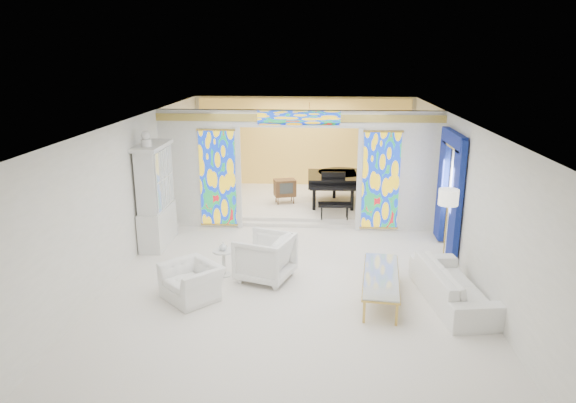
# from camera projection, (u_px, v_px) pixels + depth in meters

# --- Properties ---
(floor) EXTENTS (12.00, 12.00, 0.00)m
(floor) POSITION_uv_depth(u_px,v_px,m) (294.00, 257.00, 11.29)
(floor) COLOR white
(floor) RESTS_ON ground
(ceiling) EXTENTS (7.00, 12.00, 0.02)m
(ceiling) POSITION_uv_depth(u_px,v_px,m) (295.00, 120.00, 10.46)
(ceiling) COLOR white
(ceiling) RESTS_ON wall_back
(wall_back) EXTENTS (7.00, 0.02, 3.00)m
(wall_back) POSITION_uv_depth(u_px,v_px,m) (304.00, 144.00, 16.62)
(wall_back) COLOR white
(wall_back) RESTS_ON floor
(wall_front) EXTENTS (7.00, 0.02, 3.00)m
(wall_front) POSITION_uv_depth(u_px,v_px,m) (264.00, 347.00, 5.12)
(wall_front) COLOR white
(wall_front) RESTS_ON floor
(wall_left) EXTENTS (0.02, 12.00, 3.00)m
(wall_left) POSITION_uv_depth(u_px,v_px,m) (133.00, 189.00, 11.09)
(wall_left) COLOR white
(wall_left) RESTS_ON floor
(wall_right) EXTENTS (0.02, 12.00, 3.00)m
(wall_right) POSITION_uv_depth(u_px,v_px,m) (463.00, 194.00, 10.66)
(wall_right) COLOR white
(wall_right) RESTS_ON floor
(partition_wall) EXTENTS (7.00, 0.22, 3.00)m
(partition_wall) POSITION_uv_depth(u_px,v_px,m) (299.00, 165.00, 12.74)
(partition_wall) COLOR white
(partition_wall) RESTS_ON floor
(stained_glass_left) EXTENTS (0.90, 0.04, 2.40)m
(stained_glass_left) POSITION_uv_depth(u_px,v_px,m) (218.00, 178.00, 12.87)
(stained_glass_left) COLOR gold
(stained_glass_left) RESTS_ON partition_wall
(stained_glass_right) EXTENTS (0.90, 0.04, 2.40)m
(stained_glass_right) POSITION_uv_depth(u_px,v_px,m) (381.00, 181.00, 12.62)
(stained_glass_right) COLOR gold
(stained_glass_right) RESTS_ON partition_wall
(stained_glass_transom) EXTENTS (2.00, 0.04, 0.34)m
(stained_glass_transom) POSITION_uv_depth(u_px,v_px,m) (299.00, 118.00, 12.32)
(stained_glass_transom) COLOR gold
(stained_glass_transom) RESTS_ON partition_wall
(alcove_platform) EXTENTS (6.80, 3.80, 0.18)m
(alcove_platform) POSITION_uv_depth(u_px,v_px,m) (302.00, 201.00, 15.20)
(alcove_platform) COLOR white
(alcove_platform) RESTS_ON floor
(gold_curtain_back) EXTENTS (6.70, 0.10, 2.90)m
(gold_curtain_back) POSITION_uv_depth(u_px,v_px,m) (304.00, 144.00, 16.51)
(gold_curtain_back) COLOR #F3C554
(gold_curtain_back) RESTS_ON wall_back
(chandelier) EXTENTS (0.48, 0.48, 0.30)m
(chandelier) POSITION_uv_depth(u_px,v_px,m) (309.00, 119.00, 14.40)
(chandelier) COLOR #B99540
(chandelier) RESTS_ON ceiling
(blue_drapes) EXTENTS (0.14, 1.85, 2.65)m
(blue_drapes) POSITION_uv_depth(u_px,v_px,m) (450.00, 182.00, 11.32)
(blue_drapes) COLOR navy
(blue_drapes) RESTS_ON wall_right
(china_cabinet) EXTENTS (0.56, 1.46, 2.72)m
(china_cabinet) POSITION_uv_depth(u_px,v_px,m) (156.00, 196.00, 11.73)
(china_cabinet) COLOR silver
(china_cabinet) RESTS_ON floor
(armchair_left) EXTENTS (1.32, 1.32, 0.65)m
(armchair_left) POSITION_uv_depth(u_px,v_px,m) (192.00, 282.00, 9.33)
(armchair_left) COLOR silver
(armchair_left) RESTS_ON floor
(armchair_right) EXTENTS (1.27, 1.26, 0.92)m
(armchair_right) POSITION_uv_depth(u_px,v_px,m) (265.00, 257.00, 10.08)
(armchair_right) COLOR white
(armchair_right) RESTS_ON floor
(sofa) EXTENTS (1.22, 2.41, 0.67)m
(sofa) POSITION_uv_depth(u_px,v_px,m) (453.00, 285.00, 9.17)
(sofa) COLOR white
(sofa) RESTS_ON floor
(side_table) EXTENTS (0.46, 0.46, 0.54)m
(side_table) POSITION_uv_depth(u_px,v_px,m) (224.00, 259.00, 10.27)
(side_table) COLOR silver
(side_table) RESTS_ON floor
(vase) EXTENTS (0.20, 0.20, 0.17)m
(vase) POSITION_uv_depth(u_px,v_px,m) (223.00, 246.00, 10.20)
(vase) COLOR silver
(vase) RESTS_ON side_table
(coffee_table) EXTENTS (0.87, 2.13, 0.46)m
(coffee_table) POSITION_uv_depth(u_px,v_px,m) (381.00, 277.00, 9.30)
(coffee_table) COLOR silver
(coffee_table) RESTS_ON floor
(floor_lamp) EXTENTS (0.46, 0.46, 1.66)m
(floor_lamp) POSITION_uv_depth(u_px,v_px,m) (448.00, 201.00, 10.46)
(floor_lamp) COLOR #B99540
(floor_lamp) RESTS_ON floor
(grand_piano) EXTENTS (1.67, 2.62, 1.04)m
(grand_piano) POSITION_uv_depth(u_px,v_px,m) (337.00, 179.00, 14.58)
(grand_piano) COLOR black
(grand_piano) RESTS_ON alcove_platform
(tv_console) EXTENTS (0.68, 0.55, 0.69)m
(tv_console) POSITION_uv_depth(u_px,v_px,m) (285.00, 188.00, 14.62)
(tv_console) COLOR #56351F
(tv_console) RESTS_ON alcove_platform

